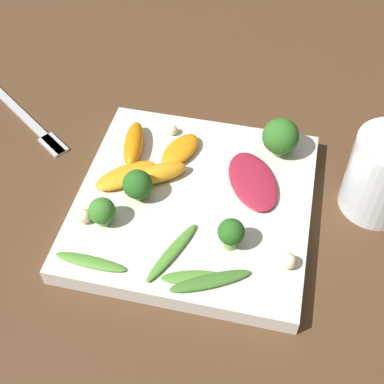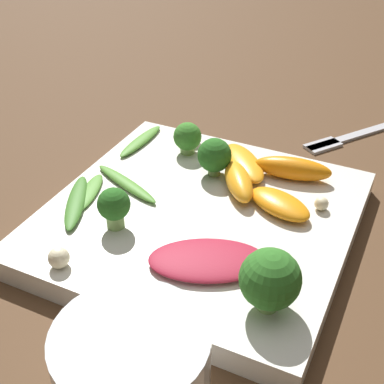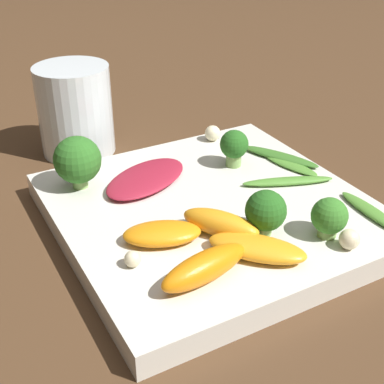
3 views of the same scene
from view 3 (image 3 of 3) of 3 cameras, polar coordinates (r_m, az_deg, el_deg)
name	(u,v)px [view 3 (image 3 of 3)]	position (r m, az deg, el deg)	size (l,w,h in m)	color
ground_plane	(211,223)	(0.48, 2.07, -3.35)	(2.40, 2.40, 0.00)	#4C331E
plate	(211,213)	(0.48, 2.09, -2.26)	(0.26, 0.26, 0.02)	silver
drinking_glass	(75,110)	(0.61, -12.35, 8.53)	(0.08, 0.08, 0.10)	white
radicchio_leaf_0	(146,178)	(0.50, -4.94, 1.49)	(0.11, 0.09, 0.01)	maroon
orange_segment_0	(221,224)	(0.43, 3.06, -3.40)	(0.06, 0.07, 0.02)	orange
orange_segment_1	(257,248)	(0.41, 6.95, -5.94)	(0.07, 0.08, 0.01)	orange
orange_segment_2	(162,234)	(0.42, -3.21, -4.44)	(0.07, 0.05, 0.01)	orange
orange_segment_3	(205,267)	(0.38, 1.34, -8.01)	(0.08, 0.04, 0.02)	orange
broccoli_floret_0	(234,146)	(0.53, 4.51, 4.90)	(0.03, 0.03, 0.04)	#84AD5B
broccoli_floret_1	(329,217)	(0.43, 14.44, -2.60)	(0.03, 0.03, 0.03)	#84AD5B
broccoli_floret_2	(266,211)	(0.42, 7.87, -2.05)	(0.03, 0.03, 0.04)	#7A9E51
broccoli_floret_3	(78,160)	(0.49, -12.11, 3.31)	(0.04, 0.04, 0.05)	#84AD5B
arugula_sprig_0	(373,213)	(0.48, 18.72, -2.10)	(0.02, 0.08, 0.01)	#518E33
arugula_sprig_1	(291,165)	(0.54, 10.49, 2.85)	(0.03, 0.06, 0.00)	#518E33
arugula_sprig_2	(288,181)	(0.51, 10.19, 1.15)	(0.09, 0.04, 0.01)	#518E33
arugula_sprig_3	(280,156)	(0.55, 9.37, 3.77)	(0.05, 0.08, 0.01)	#3D7528
macadamia_nut_0	(349,239)	(0.43, 16.44, -4.86)	(0.02, 0.02, 0.02)	beige
macadamia_nut_1	(213,133)	(0.58, 2.21, 6.29)	(0.02, 0.02, 0.02)	beige
macadamia_nut_2	(133,259)	(0.40, -6.35, -7.11)	(0.01, 0.01, 0.01)	beige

